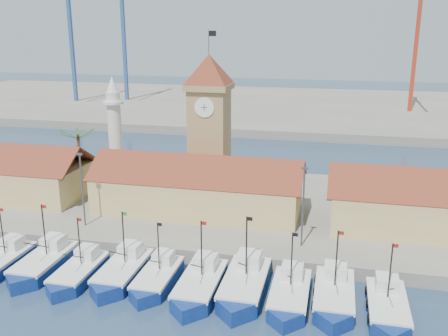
# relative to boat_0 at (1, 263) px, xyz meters

# --- Properties ---
(ground) EXTENTS (400.00, 400.00, 0.00)m
(ground) POSITION_rel_boat_0_xyz_m (16.64, -2.23, -0.72)
(ground) COLOR #1B2D49
(ground) RESTS_ON ground
(quay) EXTENTS (140.00, 32.00, 1.50)m
(quay) POSITION_rel_boat_0_xyz_m (16.64, 21.77, 0.03)
(quay) COLOR gray
(quay) RESTS_ON ground
(terminal) EXTENTS (240.00, 80.00, 2.00)m
(terminal) POSITION_rel_boat_0_xyz_m (16.64, 107.77, 0.28)
(terminal) COLOR gray
(terminal) RESTS_ON ground
(boat_0) EXTENTS (3.38, 9.26, 7.01)m
(boat_0) POSITION_rel_boat_0_xyz_m (0.00, 0.00, 0.00)
(boat_0) COLOR navy
(boat_0) RESTS_ON ground
(boat_1) EXTENTS (3.63, 9.94, 7.52)m
(boat_1) POSITION_rel_boat_0_xyz_m (4.52, 0.63, 0.05)
(boat_1) COLOR navy
(boat_1) RESTS_ON ground
(boat_2) EXTENTS (3.29, 9.02, 6.82)m
(boat_2) POSITION_rel_boat_0_xyz_m (9.06, -0.27, -0.02)
(boat_2) COLOR navy
(boat_2) RESTS_ON ground
(boat_3) EXTENTS (3.58, 9.82, 7.43)m
(boat_3) POSITION_rel_boat_0_xyz_m (13.36, 0.82, 0.04)
(boat_3) COLOR navy
(boat_3) RESTS_ON ground
(boat_4) EXTENTS (3.27, 8.95, 6.77)m
(boat_4) POSITION_rel_boat_0_xyz_m (17.23, 0.47, -0.02)
(boat_4) COLOR navy
(boat_4) RESTS_ON ground
(boat_5) EXTENTS (3.66, 10.04, 7.60)m
(boat_5) POSITION_rel_boat_0_xyz_m (21.78, -0.15, 0.06)
(boat_5) COLOR navy
(boat_5) RESTS_ON ground
(boat_6) EXTENTS (3.90, 10.68, 8.08)m
(boat_6) POSITION_rel_boat_0_xyz_m (25.97, 0.75, 0.11)
(boat_6) COLOR navy
(boat_6) RESTS_ON ground
(boat_7) EXTENTS (3.46, 9.49, 7.18)m
(boat_7) POSITION_rel_boat_0_xyz_m (30.36, 0.05, 0.02)
(boat_7) COLOR navy
(boat_7) RESTS_ON ground
(boat_8) EXTENTS (3.59, 9.82, 7.43)m
(boat_8) POSITION_rel_boat_0_xyz_m (34.38, 0.79, 0.04)
(boat_8) COLOR navy
(boat_8) RESTS_ON ground
(boat_9) EXTENTS (3.41, 9.33, 7.06)m
(boat_9) POSITION_rel_boat_0_xyz_m (39.03, -0.11, 0.01)
(boat_9) COLOR navy
(boat_9) RESTS_ON ground
(hall_center) EXTENTS (27.04, 10.13, 7.61)m
(hall_center) POSITION_rel_boat_0_xyz_m (16.64, 17.77, 3.26)
(hall_center) COLOR #CFBB71
(hall_center) RESTS_ON quay
(clock_tower) EXTENTS (5.80, 5.80, 22.70)m
(clock_tower) POSITION_rel_boat_0_xyz_m (16.64, 23.76, 11.24)
(clock_tower) COLOR #A07E52
(clock_tower) RESTS_ON quay
(minaret) EXTENTS (3.00, 3.00, 16.30)m
(minaret) POSITION_rel_boat_0_xyz_m (1.64, 25.77, 9.00)
(minaret) COLOR silver
(minaret) RESTS_ON quay
(palm_tree) EXTENTS (5.60, 5.03, 8.39)m
(palm_tree) POSITION_rel_boat_0_xyz_m (-3.36, 23.77, 5.52)
(palm_tree) COLOR brown
(palm_tree) RESTS_ON quay
(lamp_posts) EXTENTS (80.70, 0.25, 9.03)m
(lamp_posts) POSITION_rel_boat_0_xyz_m (17.14, 9.77, 5.75)
(lamp_posts) COLOR #3F3F44
(lamp_posts) RESTS_ON quay
(crane_blue_far) EXTENTS (1.00, 33.75, 43.97)m
(crane_blue_far) POSITION_rel_boat_0_xyz_m (-46.20, 98.26, 25.76)
(crane_blue_far) COLOR #2F5191
(crane_blue_far) RESTS_ON terminal
(crane_blue_near) EXTENTS (1.00, 32.21, 43.97)m
(crane_blue_near) POSITION_rel_boat_0_xyz_m (-31.80, 104.48, 25.64)
(crane_blue_near) COLOR #2F5191
(crane_blue_near) RESTS_ON terminal
(crane_red_right) EXTENTS (1.00, 34.43, 46.68)m
(crane_red_right) POSITION_rel_boat_0_xyz_m (52.76, 101.24, 27.31)
(crane_red_right) COLOR #B22D1B
(crane_red_right) RESTS_ON terminal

